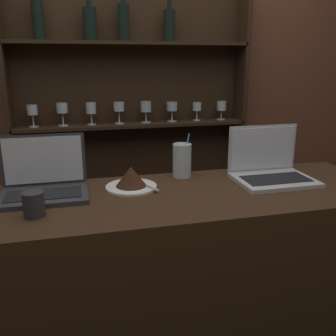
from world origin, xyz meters
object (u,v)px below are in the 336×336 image
at_px(laptop_far, 270,169).
at_px(cake_plate, 131,179).
at_px(laptop_near, 44,183).
at_px(coffee_cup, 34,204).
at_px(water_glass, 182,160).

height_order(laptop_far, cake_plate, laptop_far).
relative_size(laptop_near, laptop_far, 1.00).
bearing_deg(coffee_cup, cake_plate, 29.86).
bearing_deg(laptop_far, laptop_near, 177.76).
bearing_deg(water_glass, coffee_cup, -152.77).
bearing_deg(cake_plate, laptop_far, -2.96).
distance_m(laptop_near, water_glass, 0.59).
distance_m(cake_plate, water_glass, 0.27).
xyz_separation_m(cake_plate, coffee_cup, (-0.36, -0.21, 0.00)).
xyz_separation_m(laptop_near, water_glass, (0.59, 0.10, 0.03)).
bearing_deg(cake_plate, coffee_cup, -150.14).
bearing_deg(cake_plate, water_glass, 23.16).
height_order(laptop_near, laptop_far, laptop_far).
relative_size(laptop_far, coffee_cup, 3.81).
height_order(cake_plate, coffee_cup, cake_plate).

